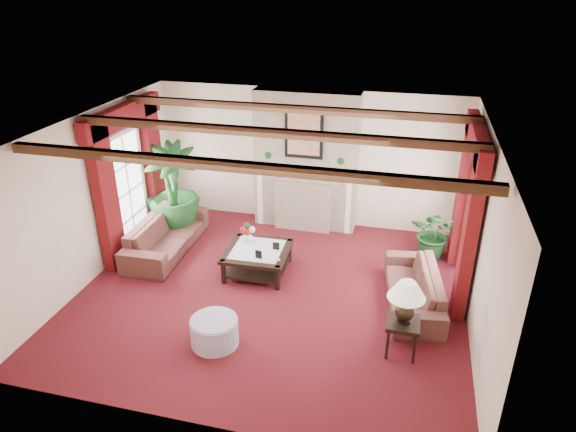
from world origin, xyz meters
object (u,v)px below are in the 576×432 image
(coffee_table, at_px, (258,261))
(ottoman, at_px, (215,332))
(sofa_right, at_px, (414,282))
(potted_palm, at_px, (174,209))
(side_table, at_px, (402,337))
(sofa_left, at_px, (166,229))

(coffee_table, height_order, ottoman, coffee_table)
(sofa_right, relative_size, potted_palm, 0.96)
(coffee_table, bearing_deg, side_table, -33.29)
(potted_palm, relative_size, coffee_table, 1.95)
(sofa_left, distance_m, side_table, 4.69)
(potted_palm, relative_size, side_table, 3.99)
(sofa_left, bearing_deg, sofa_right, -99.59)
(potted_palm, xyz_separation_m, ottoman, (1.97, -2.98, -0.31))
(potted_palm, distance_m, coffee_table, 2.27)
(potted_palm, xyz_separation_m, side_table, (4.47, -2.56, -0.24))
(sofa_right, height_order, ottoman, sofa_right)
(sofa_left, bearing_deg, side_table, -114.67)
(sofa_right, distance_m, side_table, 1.23)
(side_table, bearing_deg, potted_palm, 150.20)
(coffee_table, relative_size, ottoman, 1.59)
(potted_palm, distance_m, side_table, 5.15)
(sofa_right, bearing_deg, ottoman, -65.76)
(sofa_right, distance_m, potted_palm, 4.78)
(sofa_left, height_order, ottoman, sofa_left)
(sofa_right, xyz_separation_m, potted_palm, (-4.59, 1.34, 0.13))
(sofa_left, height_order, sofa_right, sofa_left)
(sofa_right, relative_size, side_table, 3.85)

